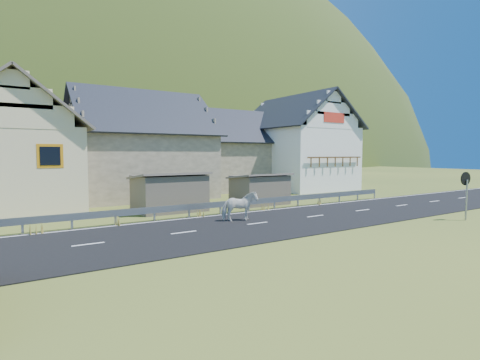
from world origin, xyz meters
TOP-DOWN VIEW (x-y plane):
  - ground at (0.00, 0.00)m, footprint 160.00×160.00m
  - road at (0.00, 0.00)m, footprint 60.00×7.00m
  - lane_markings at (0.00, 0.00)m, footprint 60.00×6.60m
  - guardrail at (-0.00, 3.68)m, footprint 28.10×0.09m
  - shed_left at (-2.00, 6.50)m, footprint 4.30×3.30m
  - shed_right at (4.50, 6.00)m, footprint 3.80×2.90m
  - house_cream at (-10.00, 12.00)m, footprint 7.80×9.80m
  - house_stone_a at (-1.00, 15.00)m, footprint 10.80×9.80m
  - house_stone_b at (9.00, 17.00)m, footprint 9.80×8.80m
  - house_white at (15.00, 14.00)m, footprint 8.80×10.80m
  - mountain at (5.00, 180.00)m, footprint 440.00×280.00m
  - horse at (-0.37, 1.07)m, footprint 1.22×1.95m
  - traffic_mirror at (9.87, -5.08)m, footprint 0.71×0.24m

SIDE VIEW (x-z plane):
  - mountain at x=5.00m, z-range -150.00..110.00m
  - ground at x=0.00m, z-range 0.00..0.00m
  - road at x=0.00m, z-range 0.00..0.04m
  - lane_markings at x=0.00m, z-range 0.04..0.05m
  - guardrail at x=0.00m, z-range 0.19..0.94m
  - horse at x=-0.37m, z-range 0.04..1.57m
  - shed_right at x=4.50m, z-range -0.10..2.10m
  - shed_left at x=-2.00m, z-range -0.10..2.30m
  - traffic_mirror at x=9.87m, z-range 0.60..3.17m
  - house_stone_b at x=9.00m, z-range 0.19..8.29m
  - house_cream at x=-10.00m, z-range 0.21..8.51m
  - house_stone_a at x=-1.00m, z-range 0.18..9.08m
  - house_white at x=15.00m, z-range 0.21..9.91m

